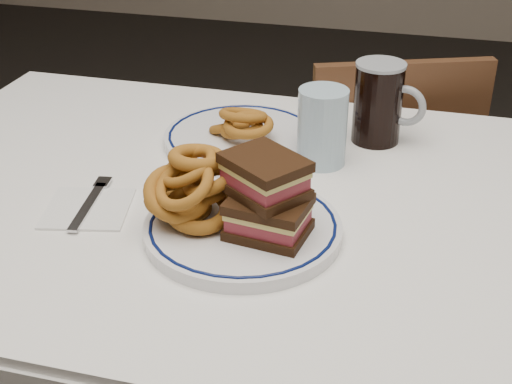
% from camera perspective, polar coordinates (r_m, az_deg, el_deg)
% --- Properties ---
extents(dining_table, '(1.27, 0.87, 0.75)m').
position_cam_1_polar(dining_table, '(1.19, -1.08, -4.64)').
color(dining_table, white).
rests_on(dining_table, floor).
extents(chair_far, '(0.50, 0.50, 0.83)m').
position_cam_1_polar(chair_far, '(1.76, 9.67, -0.36)').
color(chair_far, '#442C15').
rests_on(chair_far, floor).
extents(main_plate, '(0.29, 0.29, 0.02)m').
position_cam_1_polar(main_plate, '(1.03, -1.06, -2.90)').
color(main_plate, white).
rests_on(main_plate, dining_table).
extents(reuben_sandwich, '(0.14, 0.13, 0.11)m').
position_cam_1_polar(reuben_sandwich, '(0.98, 0.86, -0.36)').
color(reuben_sandwich, black).
rests_on(reuben_sandwich, main_plate).
extents(onion_rings_main, '(0.14, 0.13, 0.11)m').
position_cam_1_polar(onion_rings_main, '(1.01, -5.28, 0.20)').
color(onion_rings_main, brown).
rests_on(onion_rings_main, main_plate).
extents(ketchup_ramekin, '(0.05, 0.05, 0.03)m').
position_cam_1_polar(ketchup_ramekin, '(1.08, -1.13, 0.27)').
color(ketchup_ramekin, silver).
rests_on(ketchup_ramekin, main_plate).
extents(beer_mug, '(0.13, 0.09, 0.15)m').
position_cam_1_polar(beer_mug, '(1.30, 9.86, 7.10)').
color(beer_mug, black).
rests_on(beer_mug, dining_table).
extents(water_glass, '(0.08, 0.08, 0.13)m').
position_cam_1_polar(water_glass, '(1.21, 5.32, 5.20)').
color(water_glass, '#9EBBCD').
rests_on(water_glass, dining_table).
extents(far_plate, '(0.28, 0.28, 0.02)m').
position_cam_1_polar(far_plate, '(1.30, -1.13, 4.36)').
color(far_plate, white).
rests_on(far_plate, dining_table).
extents(onion_rings_far, '(0.13, 0.11, 0.08)m').
position_cam_1_polar(onion_rings_far, '(1.27, -1.17, 5.52)').
color(onion_rings_far, brown).
rests_on(onion_rings_far, far_plate).
extents(napkin_fork, '(0.15, 0.17, 0.01)m').
position_cam_1_polar(napkin_fork, '(1.12, -13.26, -1.18)').
color(napkin_fork, white).
rests_on(napkin_fork, dining_table).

